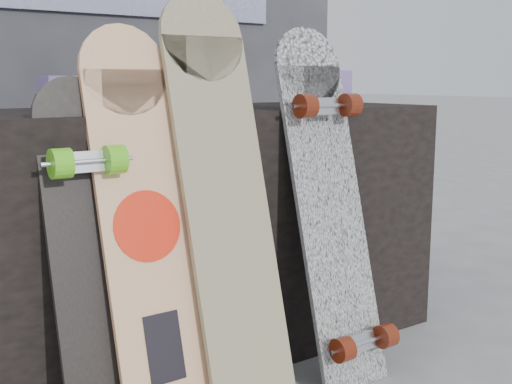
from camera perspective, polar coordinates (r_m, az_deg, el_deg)
vendor_table at (r=2.12m, az=-5.14°, el=-3.40°), size 1.60×0.60×0.80m
booth at (r=2.84m, az=-14.19°, el=13.94°), size 2.40×0.22×2.20m
merch_box_purple at (r=2.03m, az=-15.96°, el=8.49°), size 0.18×0.12×0.10m
merch_box_small at (r=2.26m, az=5.97°, el=9.17°), size 0.14×0.14×0.12m
merch_box_flat at (r=2.21m, az=-8.01°, el=8.33°), size 0.22×0.10×0.06m
longboard_geisha at (r=1.62m, az=-9.81°, el=-2.50°), size 0.24×0.28×1.03m
longboard_celtic at (r=1.69m, az=-2.76°, el=0.06°), size 0.25×0.32×1.13m
longboard_cascadia at (r=1.91m, az=6.68°, el=-0.61°), size 0.24×0.35×1.05m
skateboard_dark at (r=1.58m, az=-14.23°, el=-6.07°), size 0.20×0.28×0.90m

